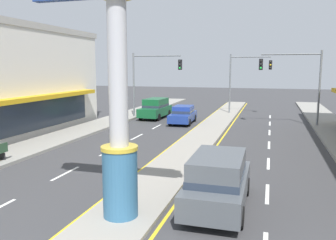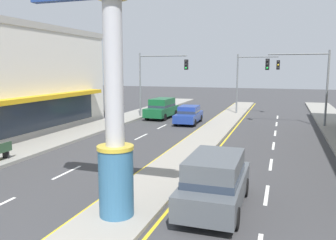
# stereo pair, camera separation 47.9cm
# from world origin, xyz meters

# --- Properties ---
(median_strip) EXTENTS (2.34, 52.00, 0.14)m
(median_strip) POSITION_xyz_m (0.00, 18.00, 0.07)
(median_strip) COLOR gray
(median_strip) RESTS_ON ground
(sidewalk_left) EXTENTS (2.90, 60.00, 0.18)m
(sidewalk_left) POSITION_xyz_m (-9.22, 16.00, 0.09)
(sidewalk_left) COLOR gray
(sidewalk_left) RESTS_ON ground
(lane_markings) EXTENTS (9.08, 52.00, 0.01)m
(lane_markings) POSITION_xyz_m (0.00, 16.65, 0.00)
(lane_markings) COLOR silver
(lane_markings) RESTS_ON ground
(district_sign) EXTENTS (6.02, 1.16, 8.13)m
(district_sign) POSITION_xyz_m (0.00, 5.47, 4.29)
(district_sign) COLOR #33668C
(district_sign) RESTS_ON median_strip
(traffic_light_left_side) EXTENTS (4.86, 0.46, 6.20)m
(traffic_light_left_side) POSITION_xyz_m (-6.40, 26.52, 4.25)
(traffic_light_left_side) COLOR slate
(traffic_light_left_side) RESTS_ON ground
(traffic_light_right_side) EXTENTS (4.86, 0.46, 6.20)m
(traffic_light_right_side) POSITION_xyz_m (6.40, 25.86, 4.25)
(traffic_light_right_side) COLOR slate
(traffic_light_right_side) RESTS_ON ground
(traffic_light_median_far) EXTENTS (4.20, 0.46, 6.20)m
(traffic_light_median_far) POSITION_xyz_m (1.82, 32.11, 4.19)
(traffic_light_median_far) COLOR slate
(traffic_light_median_far) RESTS_ON ground
(suv_near_right_lane) EXTENTS (2.11, 4.67, 1.90)m
(suv_near_right_lane) POSITION_xyz_m (-6.12, 26.94, 0.98)
(suv_near_right_lane) COLOR #14562D
(suv_near_right_lane) RESTS_ON ground
(suv_far_right_lane) EXTENTS (1.99, 4.61, 1.90)m
(suv_far_right_lane) POSITION_xyz_m (2.82, 7.31, 0.98)
(suv_far_right_lane) COLOR #4C5156
(suv_far_right_lane) RESTS_ON ground
(sedan_near_left_lane) EXTENTS (1.97, 4.37, 1.53)m
(sedan_near_left_lane) POSITION_xyz_m (-2.82, 24.71, 0.79)
(sedan_near_left_lane) COLOR navy
(sedan_near_left_lane) RESTS_ON ground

